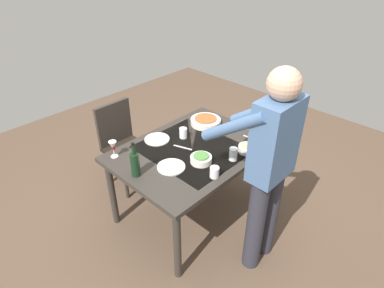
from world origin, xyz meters
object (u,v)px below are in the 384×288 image
water_cup_far_left (233,154)px  chair_near (121,140)px  water_cup_near_right (183,133)px  side_bowl_salad (201,159)px  side_bowl_bread (247,148)px  dining_table (192,156)px  water_cup_near_left (214,172)px  wine_glass_left (113,146)px  wine_bottle (135,164)px  serving_bowl_pasta (206,121)px  person_server (269,164)px  dinner_plate_near (157,139)px  dinner_plate_far (171,167)px

water_cup_far_left → chair_near: bearing=-77.5°
chair_near → water_cup_near_right: bearing=109.0°
chair_near → side_bowl_salad: chair_near is taller
side_bowl_bread → chair_near: bearing=-70.0°
dining_table → water_cup_near_left: bearing=67.7°
wine_glass_left → water_cup_near_left: size_ratio=1.71×
chair_near → wine_bottle: wine_bottle is taller
water_cup_far_left → serving_bowl_pasta: (-0.30, -0.58, -0.02)m
person_server → wine_bottle: 1.00m
water_cup_near_right → dining_table: bearing=66.9°
dining_table → chair_near: (0.16, -0.88, -0.14)m
wine_bottle → side_bowl_bread: wine_bottle is taller
dinner_plate_near → dinner_plate_far: 0.45m
dining_table → water_cup_near_left: (0.16, 0.40, 0.12)m
water_cup_far_left → serving_bowl_pasta: water_cup_far_left is taller
chair_near → serving_bowl_pasta: chair_near is taller
water_cup_near_right → dinner_plate_far: bearing=33.3°
wine_bottle → person_server: bearing=125.1°
water_cup_near_left → side_bowl_salad: 0.22m
water_cup_near_right → dinner_plate_near: (0.20, -0.15, -0.04)m
serving_bowl_pasta → side_bowl_bread: 0.60m
chair_near → water_cup_near_right: (-0.24, 0.69, 0.27)m
chair_near → water_cup_far_left: size_ratio=8.35×
side_bowl_salad → dinner_plate_near: (0.02, -0.53, -0.03)m
water_cup_near_right → person_server: bearing=85.2°
water_cup_near_right → chair_near: bearing=-71.0°
person_server → dinner_plate_far: size_ratio=7.34×
water_cup_near_right → side_bowl_bread: 0.61m
side_bowl_salad → dinner_plate_far: side_bowl_salad is taller
water_cup_near_right → side_bowl_bread: (-0.22, 0.57, -0.02)m
serving_bowl_pasta → side_bowl_salad: (0.51, 0.41, 0.00)m
water_cup_far_left → dinner_plate_far: 0.53m
water_cup_near_right → serving_bowl_pasta: size_ratio=0.32×
wine_glass_left → dinner_plate_near: bearing=172.7°
water_cup_near_left → serving_bowl_pasta: bearing=-133.4°
water_cup_near_right → side_bowl_salad: (0.17, 0.38, -0.02)m
chair_near → wine_bottle: bearing=63.1°
side_bowl_salad → dinner_plate_far: size_ratio=0.78×
chair_near → dinner_plate_far: (0.16, 0.95, 0.23)m
dining_table → side_bowl_bread: bearing=128.9°
water_cup_near_left → chair_near: bearing=-90.4°
dinner_plate_far → water_cup_near_left: bearing=114.9°
water_cup_near_right → water_cup_far_left: (-0.04, 0.55, 0.01)m
side_bowl_salad → person_server: bearing=99.4°
dining_table → person_server: 0.81m
chair_near → water_cup_far_left: bearing=102.5°
chair_near → side_bowl_bread: bearing=110.0°
water_cup_near_right → dinner_plate_near: 0.25m
dining_table → water_cup_near_right: bearing=-113.1°
water_cup_near_left → side_bowl_bread: bearing=-177.1°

